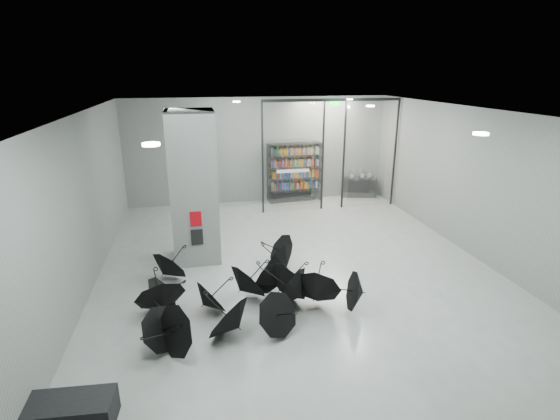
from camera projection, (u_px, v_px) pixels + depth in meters
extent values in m
plane|color=gray|center=(304.00, 283.00, 10.28)|extent=(14.00, 14.00, 0.00)
cube|color=slate|center=(308.00, 115.00, 9.02)|extent=(10.00, 14.00, 0.02)
cube|color=slate|center=(259.00, 151.00, 16.16)|extent=(10.00, 0.02, 4.00)
cube|color=slate|center=(72.00, 219.00, 8.69)|extent=(0.02, 14.00, 4.00)
cube|color=slate|center=(498.00, 192.00, 10.61)|extent=(0.02, 14.00, 4.00)
cube|color=slate|center=(194.00, 188.00, 11.03)|extent=(1.20, 1.20, 4.00)
cube|color=#A50A07|center=(196.00, 219.00, 10.66)|extent=(0.28, 0.04, 0.38)
cube|color=black|center=(197.00, 237.00, 10.81)|extent=(0.30, 0.03, 0.42)
cube|color=#0CE533|center=(335.00, 104.00, 14.46)|extent=(0.30, 0.06, 0.15)
cube|color=silver|center=(293.00, 157.00, 14.95)|extent=(2.20, 0.02, 3.95)
cube|color=silver|center=(370.00, 154.00, 15.51)|extent=(2.00, 0.02, 3.95)
cube|color=black|center=(263.00, 158.00, 14.74)|extent=(0.06, 0.06, 4.00)
cube|color=black|center=(323.00, 156.00, 15.17)|extent=(0.06, 0.06, 4.00)
cube|color=black|center=(344.00, 155.00, 15.32)|extent=(0.06, 0.06, 4.00)
cube|color=black|center=(395.00, 153.00, 15.70)|extent=(0.06, 0.06, 4.00)
cube|color=black|center=(333.00, 100.00, 14.61)|extent=(5.00, 0.08, 0.10)
cube|color=black|center=(65.00, 414.00, 6.06)|extent=(1.42, 0.69, 0.45)
cube|color=black|center=(359.00, 187.00, 17.23)|extent=(1.41, 0.81, 0.79)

